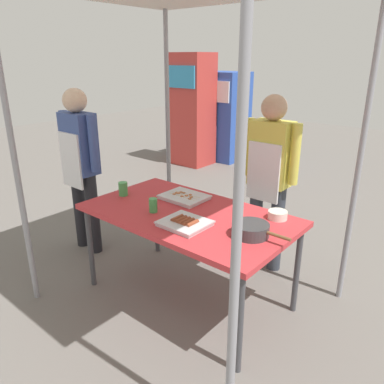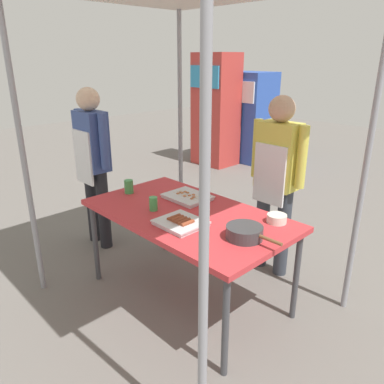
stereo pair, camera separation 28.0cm
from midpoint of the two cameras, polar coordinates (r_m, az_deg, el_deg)
name	(u,v)px [view 1 (the left image)]	position (r m, az deg, el deg)	size (l,w,h in m)	color
ground_plane	(188,296)	(3.19, -3.21, -15.66)	(18.00, 18.00, 0.00)	#66605B
stall_table	(188,219)	(2.84, -3.48, -4.16)	(1.60, 0.90, 0.75)	#C63338
tray_grilled_sausages	(185,223)	(2.60, -4.21, -4.80)	(0.32, 0.29, 0.05)	silver
tray_meat_skewers	(184,197)	(3.08, -3.80, -0.83)	(0.36, 0.29, 0.04)	silver
cooking_wok	(251,229)	(2.46, 5.81, -5.75)	(0.40, 0.24, 0.08)	#38383A
condiment_bowl	(278,215)	(2.74, 10.11, -3.51)	(0.14, 0.14, 0.06)	silver
drink_cup_near_edge	(153,205)	(2.84, -8.77, -2.07)	(0.06, 0.06, 0.11)	#3F994C
drink_cup_by_wok	(123,189)	(3.22, -12.93, 0.42)	(0.08, 0.08, 0.12)	#3F994C
vendor_woman	(269,170)	(3.28, 9.35, 3.22)	(0.52, 0.23, 1.57)	#333842
customer_nearby	(80,159)	(3.75, -18.75, 4.78)	(0.52, 0.23, 1.60)	black
neighbor_stall_left	(222,116)	(7.18, 3.48, 11.48)	(0.87, 0.73, 1.61)	#2D51B2
neighbor_stall_right	(191,110)	(6.79, -1.33, 12.40)	(0.71, 0.60, 1.93)	#BF3833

